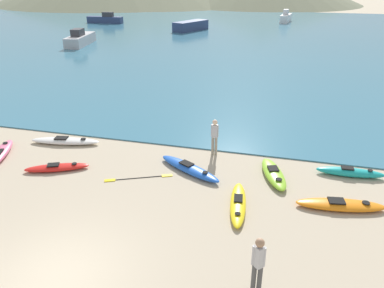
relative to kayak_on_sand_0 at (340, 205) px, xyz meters
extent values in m
plane|color=tan|center=(-7.90, -5.55, -0.14)|extent=(400.00, 400.00, 0.00)
cube|color=teal|center=(-7.90, 38.49, -0.11)|extent=(160.00, 70.00, 0.06)
ellipsoid|color=orange|center=(0.00, 0.00, 0.00)|extent=(3.22, 1.25, 0.28)
cube|color=black|center=(-0.15, -0.02, 0.16)|extent=(0.62, 0.51, 0.05)
cylinder|color=black|center=(0.85, 0.13, 0.15)|extent=(0.27, 0.27, 0.02)
ellipsoid|color=blue|center=(-5.95, 1.25, 0.01)|extent=(3.20, 2.22, 0.30)
cube|color=black|center=(-6.09, 1.33, 0.19)|extent=(0.70, 0.61, 0.05)
cylinder|color=black|center=(-5.16, 0.80, 0.17)|extent=(0.23, 0.23, 0.02)
ellipsoid|color=#E5668C|center=(-14.72, 0.40, 0.01)|extent=(1.73, 3.08, 0.30)
cylinder|color=black|center=(-15.03, 1.18, 0.18)|extent=(0.23, 0.23, 0.02)
ellipsoid|color=#8CCC2D|center=(-2.46, 1.68, 0.01)|extent=(1.54, 2.79, 0.30)
cube|color=black|center=(-2.50, 1.81, 0.19)|extent=(0.54, 0.59, 0.05)
cylinder|color=black|center=(-2.23, 0.98, 0.17)|extent=(0.26, 0.26, 0.02)
ellipsoid|color=red|center=(-11.46, -0.07, -0.02)|extent=(2.69, 1.65, 0.24)
cube|color=black|center=(-11.59, -0.12, 0.13)|extent=(0.58, 0.50, 0.05)
cylinder|color=black|center=(-10.79, 0.23, 0.11)|extent=(0.21, 0.21, 0.02)
ellipsoid|color=teal|center=(0.62, 2.58, 0.03)|extent=(2.75, 0.69, 0.33)
cube|color=black|center=(0.48, 2.58, 0.22)|extent=(0.50, 0.33, 0.05)
cylinder|color=black|center=(1.36, 2.62, 0.21)|extent=(0.20, 0.20, 0.02)
ellipsoid|color=white|center=(-12.62, 2.44, 0.00)|extent=(3.48, 1.29, 0.28)
cube|color=black|center=(-12.79, 2.41, 0.16)|extent=(0.67, 0.49, 0.05)
cylinder|color=black|center=(-11.70, 2.60, 0.15)|extent=(0.25, 0.25, 0.02)
ellipsoid|color=yellow|center=(-3.56, -0.85, -0.02)|extent=(0.91, 2.94, 0.25)
cube|color=black|center=(-3.58, -0.70, 0.13)|extent=(0.37, 0.55, 0.05)
cylinder|color=black|center=(-3.47, -1.64, 0.12)|extent=(0.20, 0.20, 0.02)
cylinder|color=#4C4C4C|center=(-2.62, -4.66, 0.30)|extent=(0.13, 0.13, 0.88)
cylinder|color=#4C4C4C|center=(-2.46, -4.66, 0.30)|extent=(0.13, 0.13, 0.88)
cube|color=#B2B2B7|center=(-2.54, -4.66, 1.04)|extent=(0.31, 0.31, 0.62)
cylinder|color=#B2B2B7|center=(-2.67, -4.66, 1.06)|extent=(0.09, 0.09, 0.59)
cylinder|color=#B2B2B7|center=(-2.41, -4.66, 1.06)|extent=(0.09, 0.09, 0.59)
sphere|color=#A37A5B|center=(-2.54, -4.66, 1.48)|extent=(0.24, 0.24, 0.24)
cylinder|color=gray|center=(-5.34, 3.14, 0.29)|extent=(0.13, 0.13, 0.87)
cylinder|color=gray|center=(-5.18, 3.14, 0.29)|extent=(0.13, 0.13, 0.87)
cube|color=#B2B2B7|center=(-5.26, 3.14, 1.03)|extent=(0.26, 0.22, 0.61)
cylinder|color=#B2B2B7|center=(-5.39, 3.14, 1.05)|extent=(0.09, 0.09, 0.58)
cylinder|color=#B2B2B7|center=(-5.13, 3.14, 1.05)|extent=(0.09, 0.09, 0.58)
sphere|color=beige|center=(-5.26, 3.14, 1.46)|extent=(0.23, 0.23, 0.23)
cube|color=white|center=(-3.72, 55.17, 0.52)|extent=(1.83, 5.19, 1.20)
cube|color=silver|center=(-3.78, 54.67, 1.54)|extent=(0.92, 1.60, 0.84)
cube|color=navy|center=(-32.35, 46.20, 0.43)|extent=(5.95, 1.40, 1.02)
cube|color=#333338|center=(-31.76, 46.22, 1.29)|extent=(1.80, 0.78, 0.71)
cube|color=#B2B2B7|center=(-25.91, 27.17, 0.46)|extent=(2.78, 6.14, 1.08)
cube|color=#333338|center=(-25.80, 26.59, 1.38)|extent=(1.35, 1.94, 0.76)
cube|color=navy|center=(-16.54, 41.48, 0.57)|extent=(4.17, 6.17, 1.30)
cylinder|color=black|center=(-7.81, 0.17, -0.13)|extent=(1.74, 0.81, 0.03)
cube|color=yellow|center=(-8.88, -0.32, -0.13)|extent=(0.48, 0.35, 0.03)
cube|color=yellow|center=(-6.75, 0.65, -0.13)|extent=(0.48, 0.35, 0.03)
camera|label=1|loc=(-2.30, -12.23, 7.59)|focal=35.00mm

